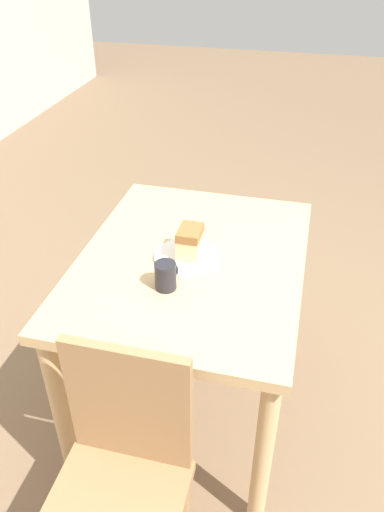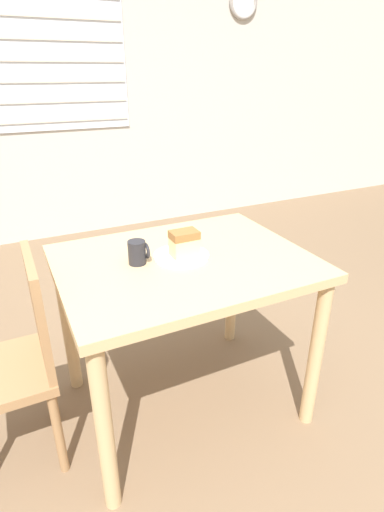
{
  "view_description": "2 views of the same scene",
  "coord_description": "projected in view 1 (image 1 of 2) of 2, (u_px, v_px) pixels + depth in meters",
  "views": [
    {
      "loc": [
        -1.27,
        0.14,
        1.8
      ],
      "look_at": [
        0.13,
        0.49,
        0.8
      ],
      "focal_mm": 35.0,
      "sensor_mm": 36.0,
      "label": 1
    },
    {
      "loc": [
        -0.47,
        -0.85,
        1.48
      ],
      "look_at": [
        0.17,
        0.46,
        0.8
      ],
      "focal_mm": 28.0,
      "sensor_mm": 36.0,
      "label": 2
    }
  ],
  "objects": [
    {
      "name": "dining_table_near",
      "position": [
        191.0,
        283.0,
        1.85
      ],
      "size": [
        1.02,
        0.79,
        0.77
      ],
      "color": "tan",
      "rests_on": "ground_plane"
    },
    {
      "name": "chair_near_window",
      "position": [
        120.0,
        479.0,
        1.41
      ],
      "size": [
        0.38,
        0.38,
        0.88
      ],
      "rotation": [
        0.0,
        0.0,
        -1.57
      ],
      "color": "#9E754C",
      "rests_on": "ground_plane"
    },
    {
      "name": "ground_plane",
      "position": [
        302.0,
        453.0,
        2.01
      ],
      "size": [
        14.0,
        14.0,
        0.0
      ],
      "primitive_type": "plane",
      "color": "#7A6047"
    },
    {
      "name": "coffee_mug",
      "position": [
        166.0,
        275.0,
        1.62
      ],
      "size": [
        0.08,
        0.07,
        0.1
      ],
      "color": "#232328",
      "rests_on": "dining_table_near"
    },
    {
      "name": "plate",
      "position": [
        186.0,
        256.0,
        1.78
      ],
      "size": [
        0.23,
        0.23,
        0.01
      ],
      "color": "white",
      "rests_on": "dining_table_near"
    },
    {
      "name": "cake_slice",
      "position": [
        190.0,
        242.0,
        1.75
      ],
      "size": [
        0.11,
        0.08,
        0.11
      ],
      "color": "#E5CC89",
      "rests_on": "plate"
    }
  ]
}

